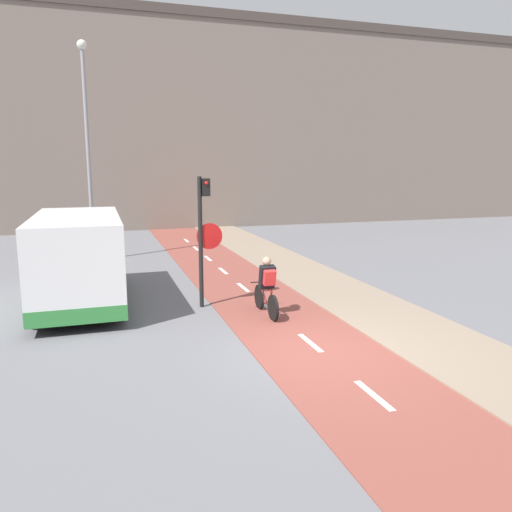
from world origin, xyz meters
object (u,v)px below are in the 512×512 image
street_lamp_far (87,132)px  cyclist_near (267,287)px  van (79,261)px  traffic_light_pole (203,228)px

street_lamp_far → cyclist_near: (4.06, -8.82, -4.13)m
cyclist_near → van: (-4.36, 2.47, 0.46)m
traffic_light_pole → cyclist_near: (1.29, -1.23, -1.37)m
traffic_light_pole → van: bearing=158.0°
traffic_light_pole → cyclist_near: traffic_light_pole is taller
traffic_light_pole → cyclist_near: size_ratio=1.98×
traffic_light_pole → street_lamp_far: (-2.77, 7.59, 2.76)m
traffic_light_pole → van: 3.44m
traffic_light_pole → street_lamp_far: 8.54m
street_lamp_far → cyclist_near: 10.55m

